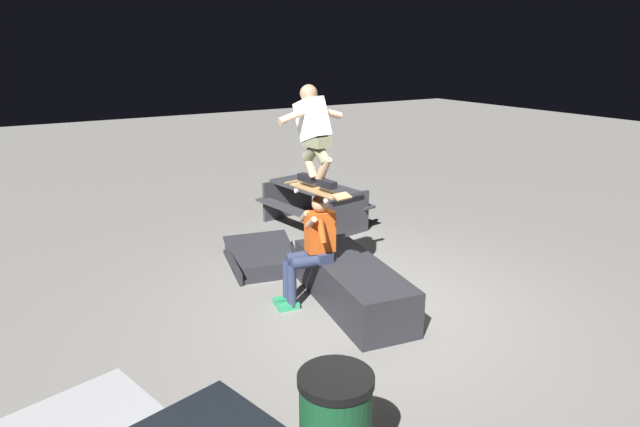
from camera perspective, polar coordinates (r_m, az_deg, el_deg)
name	(u,v)px	position (r m, az deg, el deg)	size (l,w,h in m)	color
ground_plane	(368,306)	(6.81, 5.08, -9.61)	(40.00, 40.00, 0.00)	gray
ledge_box_main	(352,284)	(6.71, 3.39, -7.44)	(2.09, 0.74, 0.54)	#28282D
person_sitting_on_ledge	(312,243)	(6.58, -0.90, -3.15)	(0.60, 0.78, 1.38)	#2D3856
skateboard	(317,190)	(6.30, -0.35, 2.46)	(1.04, 0.33, 0.13)	#AD8451
skater_airborne	(313,130)	(6.20, -0.69, 8.71)	(0.63, 0.89, 1.12)	black
kicker_ramp	(264,260)	(8.01, -5.94, -4.91)	(1.43, 1.23, 0.39)	#28282D
picnic_table_back	(314,199)	(9.51, -0.60, 1.54)	(1.88, 1.58, 0.75)	#38383D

